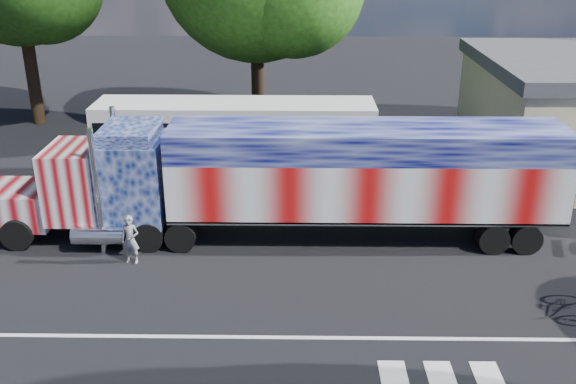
{
  "coord_description": "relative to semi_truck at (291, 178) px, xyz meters",
  "views": [
    {
      "loc": [
        0.3,
        -17.91,
        10.57
      ],
      "look_at": [
        0.0,
        3.0,
        1.9
      ],
      "focal_mm": 40.0,
      "sensor_mm": 36.0,
      "label": 1
    }
  ],
  "objects": [
    {
      "name": "woman",
      "position": [
        -5.38,
        -2.03,
        -1.47
      ],
      "size": [
        0.68,
        0.51,
        1.71
      ],
      "primitive_type": "imported",
      "rotation": [
        0.0,
        0.0,
        -0.17
      ],
      "color": "slate",
      "rests_on": "ground"
    },
    {
      "name": "coach_bus",
      "position": [
        -2.51,
        5.83,
        -0.5
      ],
      "size": [
        12.18,
        2.83,
        3.54
      ],
      "color": "white",
      "rests_on": "ground"
    },
    {
      "name": "lane_markings",
      "position": [
        1.6,
        -7.07,
        -2.33
      ],
      "size": [
        30.0,
        2.67,
        0.01
      ],
      "color": "silver",
      "rests_on": "ground"
    },
    {
      "name": "ground",
      "position": [
        -0.11,
        -3.3,
        -2.33
      ],
      "size": [
        100.0,
        100.0,
        0.0
      ],
      "primitive_type": "plane",
      "color": "black"
    },
    {
      "name": "semi_truck",
      "position": [
        0.0,
        0.0,
        0.0
      ],
      "size": [
        21.24,
        3.35,
        4.53
      ],
      "color": "black",
      "rests_on": "ground"
    }
  ]
}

